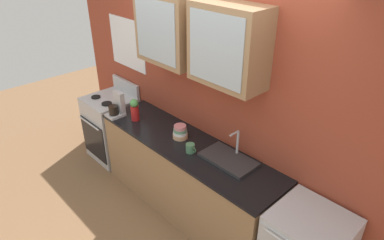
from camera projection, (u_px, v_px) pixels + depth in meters
name	position (u px, v px, depth m)	size (l,w,h in m)	color
ground_plane	(186.00, 207.00, 3.98)	(10.00, 10.00, 0.00)	brown
back_wall_unit	(207.00, 85.00, 3.47)	(4.64, 0.43, 2.63)	#993D28
counter	(186.00, 177.00, 3.77)	(2.28, 0.62, 0.89)	#93704C
stove_range	(112.00, 127.00, 4.71)	(0.60, 0.64, 1.07)	silver
sink_faucet	(229.00, 159.00, 3.28)	(0.54, 0.31, 0.29)	#2D2D30
bowl_stack	(180.00, 132.00, 3.62)	(0.16, 0.16, 0.15)	#E0AD7F
vase	(135.00, 110.00, 3.93)	(0.10, 0.10, 0.26)	#B21E1E
cup_near_sink	(190.00, 148.00, 3.39)	(0.13, 0.09, 0.09)	#4C7F59
coffee_maker	(117.00, 107.00, 4.04)	(0.17, 0.20, 0.29)	#B7B7BC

